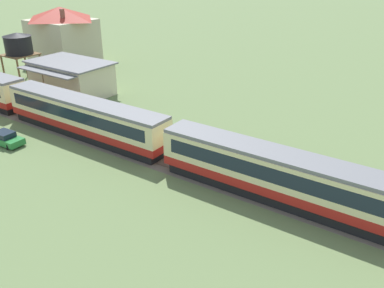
# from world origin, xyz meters

# --- Properties ---
(passenger_train) EXTENTS (90.12, 3.13, 4.21)m
(passenger_train) POSITION_xyz_m (-19.06, -0.08, 2.33)
(passenger_train) COLOR #AD1E19
(passenger_train) RESTS_ON ground_plane
(railway_track) EXTENTS (139.24, 3.60, 0.04)m
(railway_track) POSITION_xyz_m (-19.15, -0.08, 0.01)
(railway_track) COLOR #665B51
(railway_track) RESTS_ON ground_plane
(station_building) EXTENTS (11.69, 8.39, 4.60)m
(station_building) POSITION_xyz_m (-43.51, 9.17, 2.33)
(station_building) COLOR beige
(station_building) RESTS_ON ground_plane
(station_house_red_roof) EXTENTS (10.96, 9.47, 9.81)m
(station_house_red_roof) POSITION_xyz_m (-58.37, 20.33, 5.04)
(station_house_red_roof) COLOR #BCB293
(station_house_red_roof) RESTS_ON ground_plane
(water_tower) EXTENTS (4.45, 4.45, 7.46)m
(water_tower) POSITION_xyz_m (-54.54, 8.95, 5.71)
(water_tower) COLOR brown
(water_tower) RESTS_ON ground_plane
(parked_car_green) EXTENTS (4.19, 1.97, 1.36)m
(parked_car_green) POSITION_xyz_m (-36.07, -6.27, 0.64)
(parked_car_green) COLOR #287A38
(parked_car_green) RESTS_ON ground_plane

